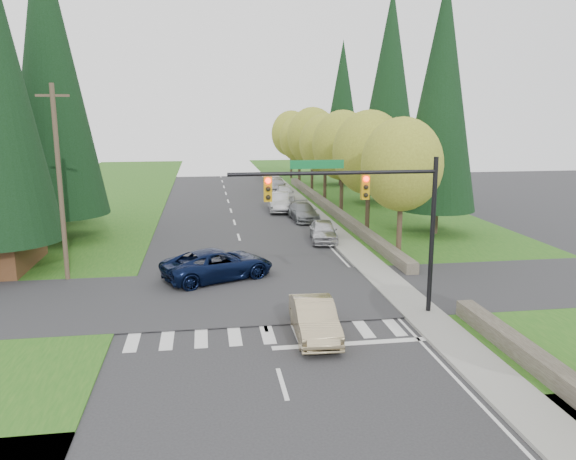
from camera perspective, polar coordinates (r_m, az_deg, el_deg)
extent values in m
plane|color=#28282B|center=(19.66, -1.00, -14.04)|extent=(120.00, 120.00, 0.00)
cube|color=#215717|center=(41.43, 13.32, -0.39)|extent=(14.00, 110.00, 0.06)
cube|color=#215717|center=(39.96, -23.87, -1.54)|extent=(14.00, 110.00, 0.06)
cube|color=#28282B|center=(27.04, -3.25, -6.68)|extent=(120.00, 8.00, 0.10)
cube|color=gray|center=(41.48, 4.44, -0.04)|extent=(1.80, 80.00, 0.13)
cube|color=gray|center=(41.30, 3.29, -0.07)|extent=(0.20, 80.00, 0.13)
cube|color=#4C4438|center=(19.95, 26.41, -13.84)|extent=(0.70, 14.00, 0.70)
cube|color=#4C4438|center=(49.46, 4.30, 2.24)|extent=(0.70, 40.00, 0.70)
cylinder|color=black|center=(24.56, 14.43, -0.72)|extent=(0.20, 0.20, 6.80)
cylinder|color=black|center=(22.77, 4.72, 5.80)|extent=(8.60, 0.16, 0.16)
cube|color=#0C662D|center=(22.64, 2.97, 6.68)|extent=(2.20, 0.04, 0.35)
cube|color=#BF8C0C|center=(23.17, 7.84, 4.34)|extent=(0.32, 0.24, 1.00)
sphere|color=#FF0C05|center=(23.00, 7.96, 5.16)|extent=(0.22, 0.22, 0.22)
cube|color=#BF8C0C|center=(22.38, -2.07, 4.18)|extent=(0.32, 0.24, 1.00)
sphere|color=#FF0C05|center=(22.20, -2.03, 5.03)|extent=(0.22, 0.22, 0.22)
cylinder|color=#473828|center=(30.61, -22.16, 4.25)|extent=(0.24, 0.24, 10.00)
cube|color=#473828|center=(30.41, -22.82, 12.49)|extent=(1.60, 0.10, 0.12)
cylinder|color=#38281C|center=(34.14, 11.28, 1.15)|extent=(0.32, 0.32, 4.76)
ellipsoid|color=olive|center=(33.70, 11.51, 6.55)|extent=(4.80, 4.80, 5.52)
cylinder|color=#38281C|center=(40.71, 8.11, 3.09)|extent=(0.32, 0.32, 4.93)
ellipsoid|color=olive|center=(40.34, 8.25, 7.78)|extent=(5.20, 5.20, 5.98)
cylinder|color=#38281C|center=(47.34, 5.47, 4.44)|extent=(0.32, 0.32, 5.04)
ellipsoid|color=olive|center=(47.02, 5.55, 8.57)|extent=(5.00, 5.00, 5.75)
cylinder|color=#38281C|center=(54.14, 3.78, 5.28)|extent=(0.32, 0.32, 4.82)
ellipsoid|color=olive|center=(53.86, 3.82, 8.73)|extent=(5.00, 5.00, 5.75)
cylinder|color=#38281C|center=(60.96, 2.47, 6.19)|extent=(0.32, 0.32, 5.15)
ellipsoid|color=olive|center=(60.71, 2.50, 9.47)|extent=(5.40, 5.40, 6.21)
cylinder|color=#38281C|center=(67.80, 1.16, 6.58)|extent=(0.32, 0.32, 4.70)
ellipsoid|color=olive|center=(67.58, 1.17, 9.27)|extent=(4.80, 4.80, 5.52)
cylinder|color=#38281C|center=(74.68, 0.33, 7.17)|extent=(0.32, 0.32, 4.98)
ellipsoid|color=olive|center=(74.48, 0.33, 9.77)|extent=(5.20, 5.20, 5.98)
cylinder|color=#38281C|center=(34.16, -26.58, -2.26)|extent=(0.50, 0.50, 2.00)
cylinder|color=#38281C|center=(41.41, -21.95, 0.43)|extent=(0.50, 0.50, 2.00)
cone|color=black|center=(40.80, -23.09, 14.75)|extent=(6.46, 6.46, 19.00)
cylinder|color=#38281C|center=(47.63, -22.67, 1.77)|extent=(0.50, 0.50, 2.00)
cone|color=black|center=(47.05, -23.59, 12.98)|extent=(5.78, 5.78, 17.00)
cylinder|color=#38281C|center=(41.63, 14.66, 0.96)|extent=(0.50, 0.50, 2.00)
cone|color=black|center=(40.95, 15.32, 13.15)|extent=(5.44, 5.44, 16.00)
cylinder|color=#38281C|center=(54.89, 9.92, 3.73)|extent=(0.50, 0.50, 2.00)
cone|color=black|center=(54.41, 10.29, 14.00)|extent=(6.12, 6.12, 18.00)
cylinder|color=#38281C|center=(67.96, 5.39, 5.39)|extent=(0.50, 0.50, 2.00)
cone|color=black|center=(67.54, 5.53, 12.41)|extent=(5.10, 5.10, 15.00)
imported|color=tan|center=(22.11, 2.69, -8.99)|extent=(1.69, 4.46, 1.45)
imported|color=black|center=(29.59, -7.11, -3.47)|extent=(6.44, 4.78, 1.63)
imported|color=#B7B7BC|center=(38.00, 3.63, -0.10)|extent=(2.26, 4.46, 1.46)
imported|color=gray|center=(45.46, 1.58, 1.85)|extent=(2.14, 4.86, 1.39)
imported|color=#B2B3B7|center=(49.70, -0.94, 2.87)|extent=(2.02, 5.09, 1.65)
imported|color=silver|center=(55.77, -0.33, 3.77)|extent=(2.23, 4.54, 1.49)
imported|color=#9E9EA2|center=(61.78, -1.15, 4.54)|extent=(2.13, 5.03, 1.45)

